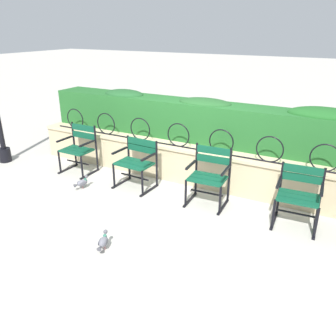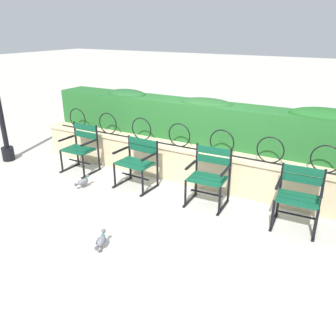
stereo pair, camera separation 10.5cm
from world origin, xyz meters
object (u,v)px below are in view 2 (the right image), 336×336
park_chair_centre_right (209,175)px  park_chair_rightmost (299,196)px  park_chair_leftmost (81,147)px  pigeon_near_chairs (101,241)px  pigeon_far_side (83,182)px  park_chair_centre_left (137,161)px

park_chair_centre_right → park_chair_rightmost: 1.32m
park_chair_centre_right → park_chair_leftmost: bearing=179.3°
pigeon_near_chairs → pigeon_far_side: 1.86m
pigeon_near_chairs → pigeon_far_side: bearing=139.4°
park_chair_centre_right → pigeon_far_side: park_chair_centre_right is taller
park_chair_rightmost → pigeon_near_chairs: 2.69m
park_chair_leftmost → pigeon_near_chairs: bearing=-42.7°
park_chair_centre_left → park_chair_centre_right: park_chair_centre_right is taller
park_chair_leftmost → park_chair_centre_right: park_chair_centre_right is taller
park_chair_rightmost → pigeon_near_chairs: (-2.00, -1.77, -0.34)m
park_chair_rightmost → park_chair_leftmost: bearing=179.4°
park_chair_leftmost → pigeon_near_chairs: size_ratio=3.13×
park_chair_centre_left → park_chair_centre_right: 1.32m
pigeon_far_side → park_chair_centre_right: bearing=15.2°
park_chair_centre_right → park_chair_rightmost: bearing=-0.4°
park_chair_leftmost → park_chair_centre_right: (2.64, -0.03, 0.00)m
park_chair_rightmost → pigeon_near_chairs: bearing=-138.4°
park_chair_centre_right → pigeon_far_side: size_ratio=3.13×
pigeon_far_side → pigeon_near_chairs: bearing=-40.6°
park_chair_leftmost → pigeon_near_chairs: (1.97, -1.81, -0.36)m
park_chair_rightmost → pigeon_far_side: size_ratio=2.90×
pigeon_near_chairs → park_chair_rightmost: bearing=41.6°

